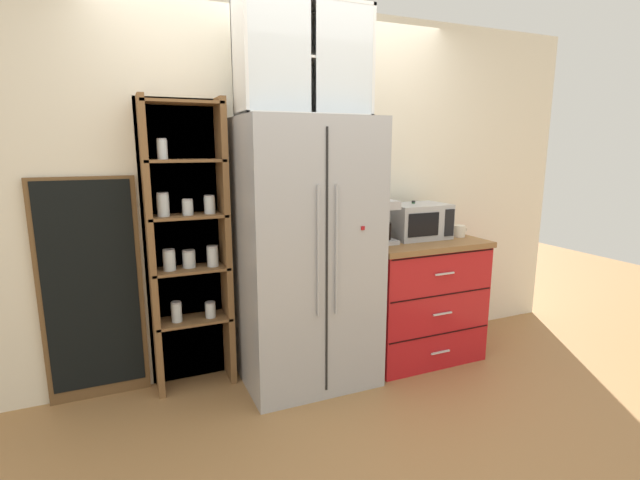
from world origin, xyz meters
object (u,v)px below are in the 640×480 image
at_px(coffee_maker, 381,221).
at_px(mug_navy, 415,232).
at_px(refrigerator, 306,254).
at_px(microwave, 417,221).
at_px(bottle_green, 413,221).
at_px(mug_cream, 460,231).
at_px(chalkboard_menu, 92,290).

relative_size(coffee_maker, mug_navy, 2.61).
distance_m(coffee_maker, mug_navy, 0.35).
height_order(refrigerator, mug_navy, refrigerator).
height_order(refrigerator, microwave, refrigerator).
bearing_deg(microwave, mug_navy, 168.12).
xyz_separation_m(coffee_maker, mug_navy, (0.33, 0.05, -0.11)).
bearing_deg(refrigerator, coffee_maker, 2.47).
relative_size(microwave, bottle_green, 1.57).
height_order(mug_navy, bottle_green, bottle_green).
height_order(mug_cream, bottle_green, bottle_green).
xyz_separation_m(mug_cream, chalkboard_menu, (-2.59, 0.33, -0.25)).
bearing_deg(microwave, chalkboard_menu, 173.96).
bearing_deg(refrigerator, mug_cream, -1.25).
bearing_deg(bottle_green, coffee_maker, -166.43).
bearing_deg(chalkboard_menu, coffee_maker, -8.35).
height_order(microwave, mug_cream, microwave).
distance_m(microwave, bottle_green, 0.04).
relative_size(microwave, chalkboard_menu, 0.31).
height_order(refrigerator, coffee_maker, refrigerator).
bearing_deg(coffee_maker, bottle_green, 13.57).
xyz_separation_m(microwave, mug_navy, (-0.02, 0.00, -0.08)).
xyz_separation_m(coffee_maker, bottle_green, (0.33, 0.08, -0.03)).
bearing_deg(chalkboard_menu, bottle_green, -5.16).
xyz_separation_m(mug_navy, bottle_green, (-0.00, 0.03, 0.07)).
xyz_separation_m(refrigerator, mug_cream, (1.26, -0.03, 0.07)).
relative_size(refrigerator, bottle_green, 6.36).
bearing_deg(coffee_maker, refrigerator, -177.53).
height_order(microwave, bottle_green, bottle_green).
height_order(coffee_maker, bottle_green, coffee_maker).
distance_m(microwave, coffee_maker, 0.35).
bearing_deg(mug_navy, microwave, -11.88).
bearing_deg(bottle_green, chalkboard_menu, 174.84).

